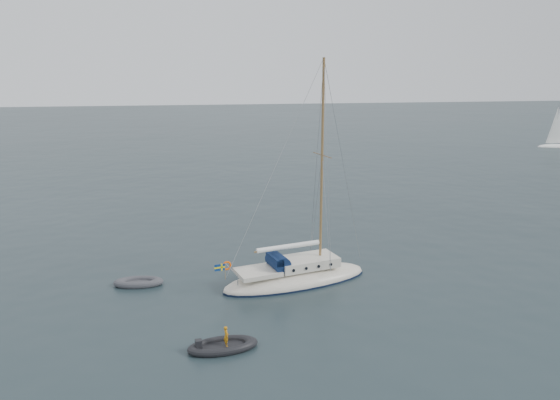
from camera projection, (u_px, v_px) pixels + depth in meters
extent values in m
plane|color=black|center=(307.00, 285.00, 33.04)|extent=(300.00, 300.00, 0.00)
ellipsoid|color=white|center=(296.00, 280.00, 33.50)|extent=(9.36, 2.91, 1.56)
cube|color=silver|center=(308.00, 263.00, 33.35)|extent=(3.74, 1.98, 0.57)
cube|color=white|center=(255.00, 268.00, 32.90)|extent=(2.50, 1.98, 0.26)
cylinder|color=#0D1C3E|center=(277.00, 260.00, 32.99)|extent=(1.00, 1.72, 1.00)
cube|color=#0D1C3E|center=(273.00, 257.00, 32.90)|extent=(0.47, 1.72, 0.42)
cylinder|color=brown|center=(324.00, 167.00, 32.04)|extent=(0.16, 0.16, 12.48)
cylinder|color=brown|center=(325.00, 156.00, 31.89)|extent=(0.05, 2.29, 0.05)
cylinder|color=brown|center=(288.00, 247.00, 32.89)|extent=(4.37, 0.10, 0.10)
cylinder|color=white|center=(288.00, 246.00, 32.87)|extent=(4.06, 0.29, 0.29)
cylinder|color=gray|center=(228.00, 263.00, 32.54)|extent=(0.04, 2.29, 0.04)
torus|color=#FF5403|center=(226.00, 259.00, 33.13)|extent=(0.56, 0.10, 0.56)
cylinder|color=brown|center=(221.00, 265.00, 32.51)|extent=(0.03, 0.03, 0.94)
cube|color=navy|center=(216.00, 260.00, 32.38)|extent=(0.62, 0.02, 0.40)
cube|color=yellow|center=(216.00, 260.00, 32.38)|extent=(0.64, 0.03, 0.09)
cube|color=yellow|center=(218.00, 260.00, 32.40)|extent=(0.09, 0.03, 0.42)
cylinder|color=black|center=(283.00, 258.00, 34.10)|extent=(0.19, 0.06, 0.19)
cylinder|color=black|center=(289.00, 270.00, 32.19)|extent=(0.19, 0.06, 0.19)
cylinder|color=black|center=(296.00, 258.00, 34.22)|extent=(0.19, 0.06, 0.19)
cylinder|color=black|center=(302.00, 269.00, 32.31)|extent=(0.19, 0.06, 0.19)
cylinder|color=black|center=(309.00, 257.00, 34.35)|extent=(0.19, 0.06, 0.19)
cylinder|color=black|center=(316.00, 268.00, 32.44)|extent=(0.19, 0.06, 0.19)
cylinder|color=black|center=(322.00, 256.00, 34.48)|extent=(0.19, 0.06, 0.19)
cylinder|color=black|center=(330.00, 268.00, 32.57)|extent=(0.19, 0.06, 0.19)
cube|color=#444449|center=(138.00, 283.00, 33.05)|extent=(1.82, 0.75, 0.11)
cube|color=black|center=(223.00, 347.00, 25.65)|extent=(2.09, 0.87, 0.10)
cube|color=black|center=(198.00, 344.00, 25.41)|extent=(0.30, 0.30, 0.52)
imported|color=#BF7711|center=(226.00, 336.00, 25.55)|extent=(0.25, 0.37, 1.00)
ellipsoid|color=white|center=(554.00, 147.00, 87.47)|extent=(5.48, 1.83, 0.91)
cylinder|color=gray|center=(557.00, 124.00, 86.59)|extent=(0.09, 0.09, 6.40)
cone|color=white|center=(557.00, 124.00, 86.58)|extent=(2.92, 2.92, 5.94)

